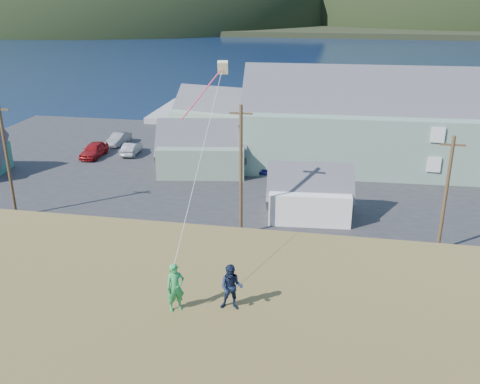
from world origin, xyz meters
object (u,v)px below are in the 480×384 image
Objects in this scene: shed_palegreen_far at (219,115)px; kite_flyer_green at (175,287)px; kite_flyer_navy at (231,287)px; wharf at (248,114)px; shed_palegreen_near at (202,149)px; lodge at (419,124)px; shed_white at (310,193)px.

kite_flyer_green reaches higher than shed_palegreen_far.
shed_palegreen_far is at bearing 100.08° from kite_flyer_navy.
kite_flyer_green is at bearing -170.59° from kite_flyer_navy.
shed_palegreen_near is (-0.26, -24.97, 1.97)m from wharf.
kite_flyer_green is (8.05, -34.32, 5.62)m from shed_palegreen_near.
wharf is 0.74× the size of lodge.
kite_flyer_green is at bearing -86.35° from shed_palegreen_near.
kite_flyer_navy is (9.85, -33.92, 5.58)m from shed_palegreen_near.
lodge reaches higher than shed_palegreen_far.
kite_flyer_green is 1.04× the size of kite_flyer_navy.
kite_flyer_navy is at bearing -20.80° from kite_flyer_green.
shed_palegreen_far is at bearing 114.15° from shed_white.
shed_palegreen_near is at bearing 103.08° from kite_flyer_navy.
kite_flyer_green reaches higher than kite_flyer_navy.
kite_flyer_green is 1.84m from kite_flyer_navy.
shed_palegreen_near is 5.71× the size of kite_flyer_green.
shed_palegreen_far is (-22.07, 8.24, -1.88)m from lodge.
kite_flyer_green is (-12.80, -39.37, 3.32)m from lodge.
shed_palegreen_far is 48.76m from kite_flyer_navy.
lodge is at bearing -8.39° from shed_palegreen_far.
shed_palegreen_far is at bearing 67.68° from kite_flyer_green.
shed_palegreen_far is 7.53× the size of kite_flyer_navy.
shed_white is at bearing 49.64° from kite_flyer_green.
kite_flyer_navy is at bearing -83.36° from shed_palegreen_near.
lodge is 23.63m from shed_palegreen_far.
shed_palegreen_near is at bearing -72.70° from shed_palegreen_far.
kite_flyer_navy is (-11.00, -38.97, 3.28)m from lodge.
lodge reaches higher than kite_flyer_green.
kite_flyer_green is at bearing -110.38° from lodge.
shed_palegreen_far is (-1.48, -11.69, 2.39)m from wharf.
wharf is 15.49× the size of kite_flyer_green.
wharf is at bearing 64.15° from kite_flyer_green.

